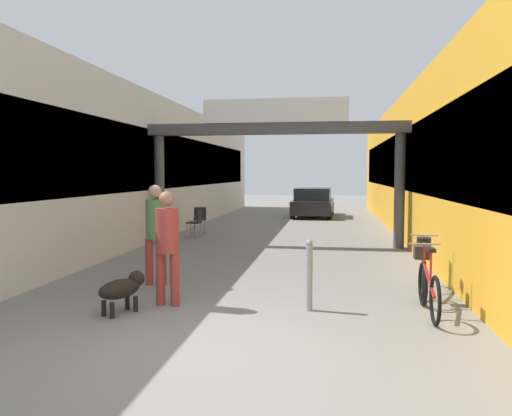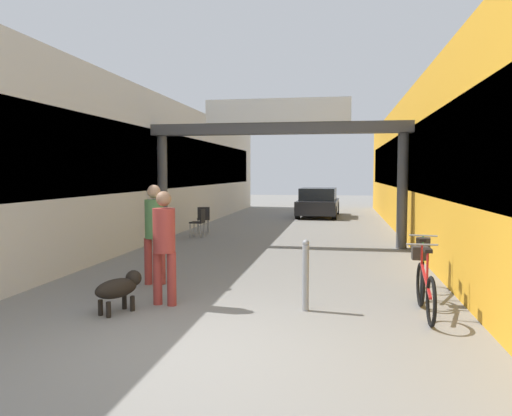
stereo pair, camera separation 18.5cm
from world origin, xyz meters
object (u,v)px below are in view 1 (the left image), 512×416
Objects in this scene: bollard_post_metal at (309,274)px; parked_car_black at (313,203)px; pedestrian_with_dog at (167,240)px; cafe_chair_black_farther at (200,217)px; pedestrian_companion at (155,227)px; cafe_chair_black_nearer at (196,220)px; dog_on_leash at (123,288)px; bicycle_green_second at (424,269)px; bicycle_red_nearest at (427,283)px.

bollard_post_metal is 15.94m from parked_car_black.
bollard_post_metal is at bearing 1.07° from pedestrian_with_dog.
cafe_chair_black_farther is at bearing 101.85° from pedestrian_with_dog.
cafe_chair_black_farther is (-1.20, 7.55, -0.51)m from pedestrian_companion.
cafe_chair_black_farther is at bearing 114.42° from bollard_post_metal.
pedestrian_companion reaches higher than parked_car_black.
cafe_chair_black_nearer is at bearing -112.50° from parked_car_black.
pedestrian_with_dog reaches higher than cafe_chair_black_nearer.
dog_on_leash is at bearing -97.45° from parked_car_black.
bollard_post_metal is (-1.84, -1.25, 0.10)m from bicycle_green_second.
bicycle_green_second is at bearing 82.55° from bicycle_red_nearest.
parked_car_black is (3.36, 8.11, 0.10)m from cafe_chair_black_nearer.
bollard_post_metal is 1.19× the size of cafe_chair_black_farther.
pedestrian_companion is 2.03× the size of cafe_chair_black_nearer.
bicycle_green_second is 2.23m from bollard_post_metal.
pedestrian_companion reaches higher than dog_on_leash.
parked_car_black is (2.32, 14.63, -0.40)m from pedestrian_companion.
cafe_chair_black_farther is (-4.02, 8.85, 0.00)m from bollard_post_metal.
bicycle_red_nearest is at bearing -97.45° from bicycle_green_second.
pedestrian_companion reaches higher than pedestrian_with_dog.
pedestrian_companion is 1.96m from dog_on_leash.
bicycle_green_second is (4.50, 1.78, 0.07)m from dog_on_leash.
bollard_post_metal is (2.65, 0.53, 0.17)m from dog_on_leash.
bicycle_green_second is 1.88× the size of cafe_chair_black_nearer.
pedestrian_companion is at bearing 155.28° from bollard_post_metal.
pedestrian_companion is 1.72× the size of bollard_post_metal.
cafe_chair_black_nearer is at bearing 116.24° from bollard_post_metal.
bicycle_red_nearest and bicycle_green_second have the same top height.
pedestrian_companion is 4.71m from bicycle_green_second.
cafe_chair_black_farther is 7.91m from parked_car_black.
pedestrian_companion is at bearing 116.60° from pedestrian_with_dog.
parked_car_black is (-0.50, 15.93, 0.11)m from bollard_post_metal.
bicycle_red_nearest is at bearing -54.18° from cafe_chair_black_nearer.
bicycle_red_nearest is at bearing -56.76° from cafe_chair_black_farther.
pedestrian_with_dog reaches higher than cafe_chair_black_farther.
bollard_post_metal reaches higher than bicycle_green_second.
parked_car_black is at bearing 80.98° from pedestrian_companion.
parked_car_black is at bearing 67.50° from cafe_chair_black_nearer.
bicycle_green_second is at bearing 17.93° from pedestrian_with_dog.
bicycle_red_nearest is 9.49m from cafe_chair_black_nearer.
bollard_post_metal reaches higher than cafe_chair_black_farther.
pedestrian_with_dog is 1.04× the size of bicycle_green_second.
pedestrian_with_dog is at bearing -177.46° from bicycle_red_nearest.
cafe_chair_black_farther is 0.22× the size of parked_car_black.
parked_car_black is at bearing 82.55° from dog_on_leash.
cafe_chair_black_nearer is at bearing 125.82° from bicycle_red_nearest.
bicycle_green_second is 14.87m from parked_car_black.
cafe_chair_black_farther is (-0.16, 1.02, 0.00)m from cafe_chair_black_nearer.
cafe_chair_black_farther is at bearing 99.00° from pedestrian_companion.
bicycle_green_second is (4.00, 1.29, -0.57)m from pedestrian_with_dog.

